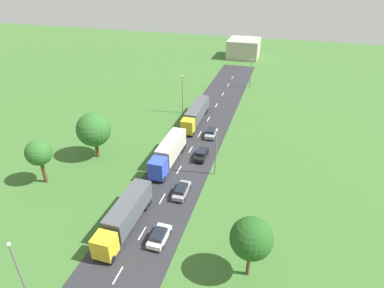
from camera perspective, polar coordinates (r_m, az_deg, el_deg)
road at (r=49.17m, az=-4.81°, el=-8.83°), size 10.00×140.00×0.06m
lane_marking_centre at (r=46.65m, az=-6.34°, el=-11.35°), size 0.16×122.59×0.01m
truck_lead at (r=43.38m, az=-11.56°, el=-11.99°), size 2.63×12.03×3.62m
truck_second at (r=55.21m, az=-4.08°, el=-1.34°), size 2.50×12.19×3.78m
truck_third at (r=69.48m, az=0.69°, el=5.40°), size 2.66×14.32×3.48m
car_second at (r=41.94m, az=-5.73°, el=-15.62°), size 1.94×4.01×1.44m
car_third at (r=48.64m, az=-1.81°, el=-8.03°), size 1.78×4.48×1.47m
car_fourth at (r=57.10m, az=1.66°, el=-1.76°), size 1.77×4.33×1.44m
car_fifth at (r=64.15m, az=3.33°, el=1.95°), size 1.97×4.05×1.46m
lamppost_lead at (r=36.33m, az=-27.70°, el=-19.40°), size 0.36×0.36×9.02m
lamppost_second at (r=51.08m, az=4.16°, el=-1.04°), size 0.36×0.36×8.15m
lamppost_third at (r=72.93m, az=-1.67°, el=8.94°), size 0.36×0.36×8.75m
lamppost_fourth at (r=90.07m, az=10.16°, el=12.25°), size 0.36×0.36×7.91m
tree_oak at (r=57.92m, az=-16.71°, el=2.41°), size 5.80×5.80×8.20m
tree_birch at (r=35.63m, az=10.27°, el=-15.87°), size 4.54×4.54×7.64m
tree_maple at (r=53.93m, az=-25.08°, el=-1.42°), size 3.94×3.94×7.27m
distant_building at (r=121.24m, az=8.97°, el=16.11°), size 10.54×11.29×6.18m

